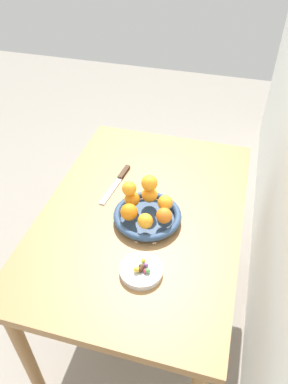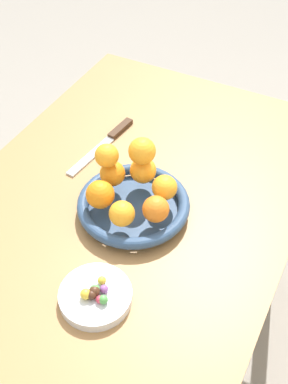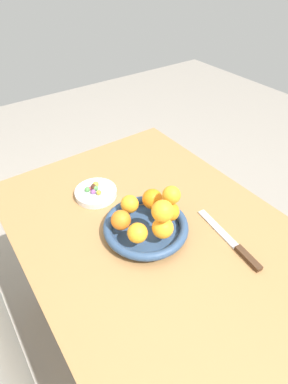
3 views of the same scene
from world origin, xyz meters
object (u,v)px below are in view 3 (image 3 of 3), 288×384
fruit_bowl (146,227)px  candy_ball_7 (94,186)px  candy_ball_5 (89,189)px  orange_5 (121,220)px  candy_ball_3 (87,189)px  orange_7 (163,211)px  orange_0 (138,234)px  candy_ball_6 (99,193)px  dining_table (161,254)px  orange_3 (152,199)px  candy_ball_4 (96,184)px  orange_2 (170,212)px  orange_6 (171,195)px  candy_ball_0 (95,188)px  candy_ball_1 (94,188)px  candy_dish (96,193)px  knife (233,243)px  orange_4 (130,204)px  orange_1 (163,228)px  candy_ball_2 (93,192)px

fruit_bowl → candy_ball_7: (0.25, 0.04, 0.01)m
fruit_bowl → candy_ball_5: size_ratio=16.83×
orange_5 → candy_ball_3: (0.22, -0.00, -0.04)m
fruit_bowl → orange_7: size_ratio=4.17×
orange_0 → candy_ball_6: 0.26m
dining_table → candy_ball_3: bearing=18.8°
candy_ball_5 → orange_3: bearing=-150.1°
orange_7 → candy_ball_4: orange_7 is taller
orange_2 → orange_6: size_ratio=1.09×
dining_table → orange_2: (0.01, -0.04, 0.16)m
candy_ball_0 → orange_0: bearing=177.0°
candy_ball_1 → candy_ball_7: 0.01m
candy_ball_6 → orange_3: bearing=-149.1°
orange_2 → candy_ball_4: 0.30m
candy_ball_0 → candy_ball_3: 0.03m
candy_dish → candy_ball_6: size_ratio=8.46×
fruit_bowl → orange_3: orange_3 is taller
candy_ball_3 → candy_ball_7: bearing=-86.5°
candy_dish → candy_ball_0: size_ratio=6.99×
candy_ball_0 → candy_ball_7: 0.01m
candy_ball_1 → knife: 0.48m
orange_7 → candy_ball_5: bearing=12.7°
candy_ball_7 → candy_dish: bearing=-177.9°
knife → orange_0: bearing=59.1°
orange_2 → candy_ball_1: (0.27, 0.11, -0.04)m
candy_ball_6 → candy_ball_7: (0.04, 0.00, 0.00)m
orange_0 → fruit_bowl: bearing=-51.6°
candy_dish → orange_3: (-0.19, -0.10, 0.06)m
orange_0 → orange_5: orange_5 is taller
orange_5 → candy_ball_6: size_ratio=3.44×
orange_2 → candy_ball_3: 0.31m
dining_table → fruit_bowl: size_ratio=4.32×
orange_0 → orange_3: 0.14m
orange_5 → candy_ball_5: bearing=-2.0°
candy_ball_3 → candy_ball_6: candy_ball_3 is taller
orange_4 → orange_7: orange_7 is taller
orange_5 → orange_7: 0.13m
orange_1 → candy_ball_5: size_ratio=4.03×
candy_ball_1 → candy_ball_6: (-0.03, -0.00, -0.00)m
orange_0 → candy_ball_5: bearing=0.7°
orange_0 → knife: bearing=-120.9°
orange_4 → candy_ball_2: (0.16, 0.05, -0.04)m
candy_ball_1 → candy_ball_6: size_ratio=1.26×
orange_0 → orange_7: size_ratio=0.93×
candy_ball_0 → knife: bearing=-152.4°
orange_7 → knife: size_ratio=0.23×
dining_table → candy_ball_2: candy_ball_2 is taller
orange_5 → orange_6: size_ratio=1.08×
orange_4 → candy_ball_3: orange_4 is taller
candy_ball_5 → orange_4: bearing=-164.4°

